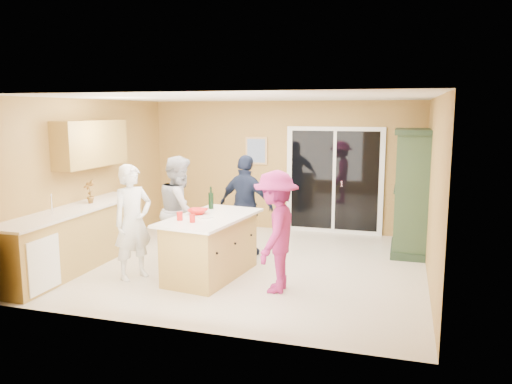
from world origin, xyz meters
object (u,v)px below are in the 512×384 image
(kitchen_island, at_px, (211,248))
(green_hutch, at_px, (411,194))
(woman_magenta, at_px, (276,232))
(woman_grey, at_px, (180,211))
(woman_white, at_px, (133,222))
(woman_navy, at_px, (246,206))

(kitchen_island, distance_m, green_hutch, 3.55)
(kitchen_island, height_order, woman_magenta, woman_magenta)
(woman_grey, height_order, woman_magenta, woman_grey)
(green_hutch, relative_size, woman_white, 1.27)
(woman_white, xyz_separation_m, woman_navy, (1.21, 1.55, 0.02))
(kitchen_island, bearing_deg, woman_grey, 155.33)
(kitchen_island, relative_size, green_hutch, 0.86)
(woman_white, distance_m, woman_navy, 1.97)
(kitchen_island, height_order, woman_white, woman_white)
(green_hutch, xyz_separation_m, woman_magenta, (-1.74, -2.41, -0.21))
(green_hutch, height_order, woman_grey, green_hutch)
(kitchen_island, height_order, woman_navy, woman_navy)
(kitchen_island, bearing_deg, woman_magenta, -8.03)
(kitchen_island, height_order, woman_grey, woman_grey)
(green_hutch, distance_m, woman_magenta, 2.98)
(woman_grey, xyz_separation_m, woman_magenta, (1.73, -0.73, -0.04))
(kitchen_island, relative_size, woman_magenta, 1.12)
(green_hutch, height_order, woman_magenta, green_hutch)
(woman_grey, distance_m, woman_navy, 1.12)
(green_hutch, bearing_deg, woman_navy, -160.23)
(kitchen_island, relative_size, woman_grey, 1.06)
(kitchen_island, xyz_separation_m, woman_white, (-1.04, -0.39, 0.41))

